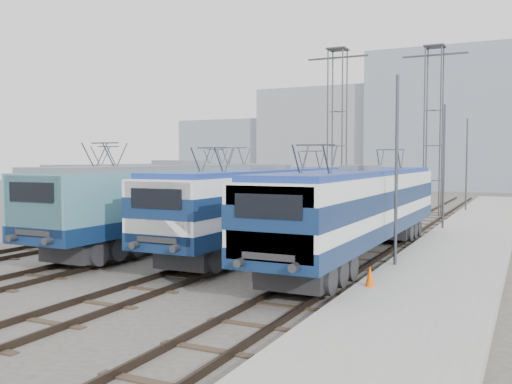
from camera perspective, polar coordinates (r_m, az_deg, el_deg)
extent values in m
plane|color=#514C47|center=(22.72, -9.33, -7.01)|extent=(160.00, 160.00, 0.00)
cube|color=#9E9E99|center=(26.68, 19.83, -5.29)|extent=(4.00, 70.00, 0.30)
cube|color=#0F254E|center=(34.85, -8.57, -1.06)|extent=(2.92, 18.45, 0.62)
cube|color=teal|center=(34.78, -8.59, 0.96)|extent=(2.87, 18.45, 1.85)
cube|color=teal|center=(27.94, -18.92, -0.14)|extent=(2.64, 0.72, 2.09)
cube|color=slate|center=(34.75, -8.60, 2.65)|extent=(2.64, 17.72, 0.21)
cube|color=#262628|center=(30.08, -15.20, -3.31)|extent=(2.15, 3.69, 0.69)
cube|color=#262628|center=(40.12, -3.59, -1.55)|extent=(2.15, 3.69, 0.69)
cube|color=#0F254E|center=(27.80, -7.33, -2.17)|extent=(2.92, 18.43, 0.61)
cube|color=teal|center=(27.71, -7.35, 0.36)|extent=(2.87, 18.43, 1.84)
cube|color=teal|center=(20.90, -20.76, -1.30)|extent=(2.64, 0.72, 2.09)
cube|color=slate|center=(27.67, -7.36, 2.48)|extent=(2.64, 17.69, 0.20)
cube|color=#262628|center=(23.04, -15.74, -5.33)|extent=(2.15, 3.69, 0.69)
cube|color=#262628|center=(33.16, -1.50, -2.58)|extent=(2.15, 3.69, 0.69)
cube|color=#0F254E|center=(25.99, 1.50, -2.65)|extent=(2.78, 17.55, 0.59)
cube|color=white|center=(25.89, 1.50, -0.08)|extent=(2.73, 17.55, 1.76)
cube|color=#0F254E|center=(25.89, 1.50, -0.19)|extent=(2.77, 17.57, 0.68)
cube|color=white|center=(18.57, -9.30, -2.02)|extent=(2.51, 0.68, 1.99)
cube|color=navy|center=(25.85, 1.50, 2.08)|extent=(2.51, 16.85, 0.20)
cube|color=#262628|center=(20.94, -5.16, -6.14)|extent=(2.05, 3.51, 0.66)
cube|color=#262628|center=(31.46, 5.90, -2.96)|extent=(2.05, 3.51, 0.66)
cube|color=#0F254E|center=(23.27, 10.35, -3.39)|extent=(2.80, 17.67, 0.59)
cube|color=white|center=(23.16, 10.38, -0.50)|extent=(2.75, 17.67, 1.77)
cube|color=#0F254E|center=(23.16, 10.38, -0.62)|extent=(2.79, 17.69, 0.69)
cube|color=white|center=(15.19, 1.78, -3.11)|extent=(2.53, 0.69, 2.00)
cube|color=navy|center=(23.11, 10.40, 1.93)|extent=(2.53, 16.96, 0.20)
cube|color=#262628|center=(17.84, 5.21, -7.80)|extent=(2.06, 3.53, 0.66)
cube|color=#262628|center=(29.03, 13.45, -3.56)|extent=(2.06, 3.53, 0.66)
cylinder|color=#3F4247|center=(41.96, 7.16, 5.96)|extent=(0.10, 0.10, 12.00)
cylinder|color=#3F4247|center=(41.62, 8.60, 5.97)|extent=(0.10, 0.10, 12.00)
cylinder|color=#3F4247|center=(43.01, 7.63, 5.90)|extent=(0.10, 0.10, 12.00)
cylinder|color=#3F4247|center=(42.68, 9.04, 5.90)|extent=(0.10, 0.10, 12.00)
cube|color=#3F4247|center=(42.90, 8.17, 13.16)|extent=(4.50, 0.12, 0.12)
cylinder|color=#3F4247|center=(42.32, 16.45, 5.83)|extent=(0.10, 0.10, 12.00)
cylinder|color=#3F4247|center=(42.16, 17.93, 5.82)|extent=(0.10, 0.10, 12.00)
cylinder|color=#3F4247|center=(43.41, 16.69, 5.76)|extent=(0.10, 0.10, 12.00)
cylinder|color=#3F4247|center=(43.24, 18.14, 5.75)|extent=(0.10, 0.10, 12.00)
cube|color=#3F4247|center=(43.36, 17.43, 12.93)|extent=(4.50, 0.12, 0.12)
cylinder|color=#3F4247|center=(20.71, 13.85, 1.68)|extent=(0.12, 0.12, 7.00)
cylinder|color=#3F4247|center=(32.54, 18.26, 2.18)|extent=(0.12, 0.12, 7.00)
cylinder|color=#3F4247|center=(44.46, 20.31, 2.41)|extent=(0.12, 0.12, 7.00)
cone|color=#FB5909|center=(17.34, 11.32, -8.23)|extent=(0.28, 0.28, 0.61)
cube|color=#8B929C|center=(84.69, 7.34, 5.31)|extent=(18.00, 12.00, 14.00)
cube|color=#8591A1|center=(80.90, 19.62, 6.65)|extent=(22.00, 14.00, 18.00)
cube|color=#8591A1|center=(91.01, -2.29, 3.94)|extent=(14.00, 10.00, 10.00)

